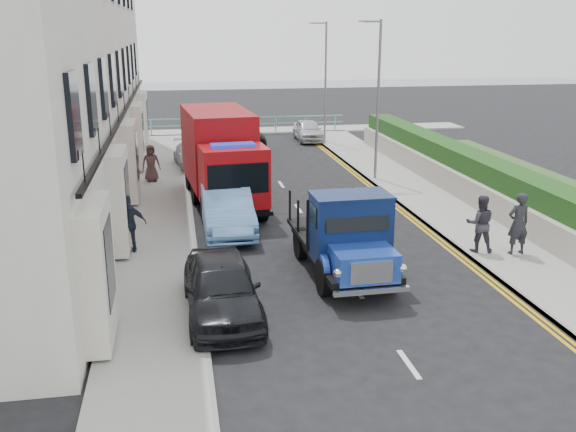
# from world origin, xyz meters

# --- Properties ---
(ground) EXTENTS (120.00, 120.00, 0.00)m
(ground) POSITION_xyz_m (0.00, 0.00, 0.00)
(ground) COLOR black
(ground) RESTS_ON ground
(pavement_west) EXTENTS (2.40, 38.00, 0.12)m
(pavement_west) POSITION_xyz_m (-5.20, 9.00, 0.06)
(pavement_west) COLOR gray
(pavement_west) RESTS_ON ground
(pavement_east) EXTENTS (2.60, 38.00, 0.12)m
(pavement_east) POSITION_xyz_m (5.30, 9.00, 0.06)
(pavement_east) COLOR gray
(pavement_east) RESTS_ON ground
(promenade) EXTENTS (30.00, 2.50, 0.12)m
(promenade) POSITION_xyz_m (0.00, 29.00, 0.06)
(promenade) COLOR gray
(promenade) RESTS_ON ground
(sea_plane) EXTENTS (120.00, 120.00, 0.00)m
(sea_plane) POSITION_xyz_m (0.00, 60.00, 0.00)
(sea_plane) COLOR slate
(sea_plane) RESTS_ON ground
(terrace_west) EXTENTS (6.31, 30.20, 14.25)m
(terrace_west) POSITION_xyz_m (-9.47, 13.00, 7.17)
(terrace_west) COLOR silver
(terrace_west) RESTS_ON ground
(garden_east) EXTENTS (1.45, 28.00, 1.75)m
(garden_east) POSITION_xyz_m (7.21, 9.00, 0.90)
(garden_east) COLOR #B2AD9E
(garden_east) RESTS_ON ground
(seafront_railing) EXTENTS (13.00, 0.08, 1.11)m
(seafront_railing) POSITION_xyz_m (0.00, 28.20, 0.58)
(seafront_railing) COLOR #59B2A5
(seafront_railing) RESTS_ON ground
(lamp_mid) EXTENTS (1.23, 0.18, 7.00)m
(lamp_mid) POSITION_xyz_m (4.18, 14.00, 4.00)
(lamp_mid) COLOR slate
(lamp_mid) RESTS_ON ground
(lamp_far) EXTENTS (1.23, 0.18, 7.00)m
(lamp_far) POSITION_xyz_m (4.18, 24.00, 4.00)
(lamp_far) COLOR slate
(lamp_far) RESTS_ON ground
(bedford_lorry) EXTENTS (2.17, 5.22, 2.44)m
(bedford_lorry) POSITION_xyz_m (-0.05, 2.67, 1.12)
(bedford_lorry) COLOR black
(bedford_lorry) RESTS_ON ground
(red_lorry) EXTENTS (2.88, 7.01, 3.58)m
(red_lorry) POSITION_xyz_m (-2.81, 11.31, 1.91)
(red_lorry) COLOR black
(red_lorry) RESTS_ON ground
(parked_car_front) EXTENTS (1.81, 4.32, 1.46)m
(parked_car_front) POSITION_xyz_m (-3.60, 1.00, 0.73)
(parked_car_front) COLOR black
(parked_car_front) RESTS_ON ground
(parked_car_mid) EXTENTS (1.64, 4.64, 1.52)m
(parked_car_mid) POSITION_xyz_m (-2.91, 7.69, 0.76)
(parked_car_mid) COLOR #669BDB
(parked_car_mid) RESTS_ON ground
(parked_car_rear) EXTENTS (2.27, 4.45, 1.24)m
(parked_car_rear) POSITION_xyz_m (-3.60, 18.00, 0.62)
(parked_car_rear) COLOR silver
(parked_car_rear) RESTS_ON ground
(seafront_car_left) EXTENTS (3.36, 6.09, 1.62)m
(seafront_car_left) POSITION_xyz_m (-1.31, 22.84, 0.81)
(seafront_car_left) COLOR black
(seafront_car_left) RESTS_ON ground
(seafront_car_right) EXTENTS (1.58, 3.76, 1.27)m
(seafront_car_right) POSITION_xyz_m (3.50, 25.01, 0.64)
(seafront_car_right) COLOR silver
(seafront_car_right) RESTS_ON ground
(pedestrian_east_near) EXTENTS (0.72, 0.50, 1.89)m
(pedestrian_east_near) POSITION_xyz_m (5.41, 3.56, 1.07)
(pedestrian_east_near) COLOR #222227
(pedestrian_east_near) RESTS_ON pavement_east
(pedestrian_east_far) EXTENTS (1.00, 0.88, 1.75)m
(pedestrian_east_far) POSITION_xyz_m (4.40, 3.97, 0.99)
(pedestrian_east_far) COLOR #34313C
(pedestrian_east_far) RESTS_ON pavement_east
(pedestrian_west_near) EXTENTS (1.07, 0.52, 1.77)m
(pedestrian_west_near) POSITION_xyz_m (-6.00, 5.73, 1.00)
(pedestrian_west_near) COLOR #1B2432
(pedestrian_west_near) RESTS_ON pavement_west
(pedestrian_west_far) EXTENTS (0.86, 0.63, 1.62)m
(pedestrian_west_far) POSITION_xyz_m (-5.61, 15.12, 0.93)
(pedestrian_west_far) COLOR #443131
(pedestrian_west_far) RESTS_ON pavement_west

